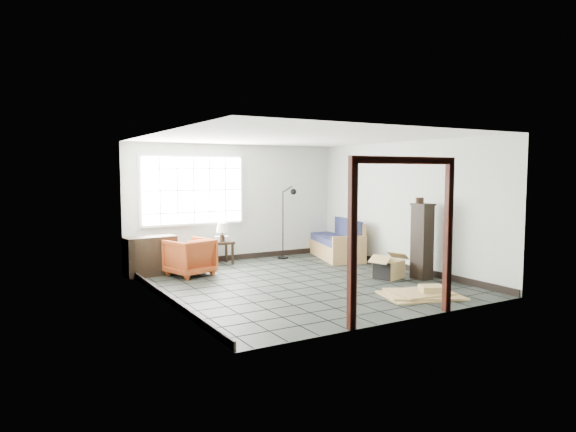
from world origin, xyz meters
TOP-DOWN VIEW (x-y plane):
  - ground at (0.00, 0.00)m, footprint 5.50×5.50m
  - room_shell at (0.00, 0.03)m, footprint 5.02×5.52m
  - window_panel at (-1.00, 2.70)m, footprint 2.32×0.08m
  - doorway_trim at (0.00, -2.70)m, footprint 1.80×0.08m
  - futon_sofa at (2.21, 1.89)m, footprint 1.33×2.18m
  - armchair at (-1.50, 1.57)m, footprint 0.96×0.93m
  - side_table at (-0.49, 2.40)m, footprint 0.46×0.46m
  - table_lamp at (-0.50, 2.33)m, footprint 0.31×0.31m
  - projector at (-0.47, 2.45)m, footprint 0.35×0.32m
  - floor_lamp at (1.16, 2.38)m, footprint 0.49×0.31m
  - console_shelf at (-2.15, 1.96)m, footprint 1.01×0.48m
  - tall_shelf at (2.15, -0.89)m, footprint 0.30×0.39m
  - pot at (2.08, -0.87)m, footprint 0.16×0.16m
  - open_box at (1.66, -0.54)m, footprint 0.89×0.60m
  - cardboard_pile at (1.18, -1.90)m, footprint 1.42×1.20m

SIDE VIEW (x-z plane):
  - ground at x=0.00m, z-range 0.00..0.00m
  - cardboard_pile at x=1.18m, z-range -0.04..0.14m
  - open_box at x=1.66m, z-range -0.06..0.40m
  - futon_sofa at x=2.21m, z-range -0.13..0.78m
  - console_shelf at x=-2.15m, z-range 0.00..0.76m
  - armchair at x=-1.50m, z-range 0.00..0.80m
  - side_table at x=-0.49m, z-range 0.16..0.66m
  - projector at x=-0.47m, z-range 0.50..0.60m
  - tall_shelf at x=2.15m, z-range 0.01..1.42m
  - table_lamp at x=-0.50m, z-range 0.58..0.98m
  - floor_lamp at x=1.16m, z-range 0.06..1.73m
  - doorway_trim at x=0.00m, z-range 0.28..2.48m
  - pot at x=2.08m, z-range 1.41..1.52m
  - window_panel at x=-1.00m, z-range 0.84..2.36m
  - room_shell at x=0.00m, z-range 0.37..2.98m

